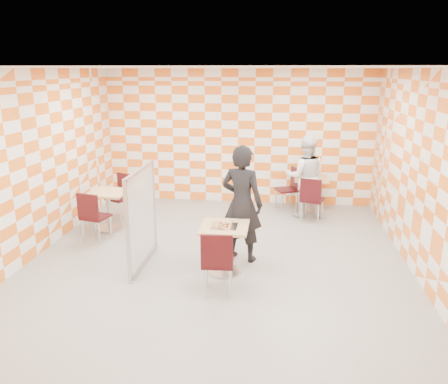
# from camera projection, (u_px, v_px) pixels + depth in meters

# --- Properties ---
(room_shell) EXTENTS (7.00, 7.00, 7.00)m
(room_shell) POSITION_uv_depth(u_px,v_px,m) (221.00, 165.00, 6.99)
(room_shell) COLOR gray
(room_shell) RESTS_ON ground
(main_table) EXTENTS (0.70, 0.70, 0.75)m
(main_table) POSITION_uv_depth(u_px,v_px,m) (224.00, 241.00, 6.51)
(main_table) COLOR #D8B774
(main_table) RESTS_ON ground
(second_table) EXTENTS (0.70, 0.70, 0.75)m
(second_table) POSITION_uv_depth(u_px,v_px,m) (310.00, 188.00, 9.39)
(second_table) COLOR #D8B774
(second_table) RESTS_ON ground
(empty_table) EXTENTS (0.70, 0.70, 0.75)m
(empty_table) POSITION_uv_depth(u_px,v_px,m) (109.00, 204.00, 8.30)
(empty_table) COLOR #D8B774
(empty_table) RESTS_ON ground
(chair_main_front) EXTENTS (0.44, 0.45, 0.92)m
(chair_main_front) POSITION_uv_depth(u_px,v_px,m) (217.00, 259.00, 5.81)
(chair_main_front) COLOR #360A0E
(chair_main_front) RESTS_ON ground
(chair_second_front) EXTENTS (0.53, 0.54, 0.92)m
(chair_second_front) POSITION_uv_depth(u_px,v_px,m) (312.00, 196.00, 8.66)
(chair_second_front) COLOR #360A0E
(chair_second_front) RESTS_ON ground
(chair_second_side) EXTENTS (0.56, 0.55, 0.92)m
(chair_second_side) POSITION_uv_depth(u_px,v_px,m) (291.00, 185.00, 9.49)
(chair_second_side) COLOR #360A0E
(chair_second_side) RESTS_ON ground
(chair_empty_near) EXTENTS (0.51, 0.51, 0.92)m
(chair_empty_near) POSITION_uv_depth(u_px,v_px,m) (92.00, 213.00, 7.64)
(chair_empty_near) COLOR #360A0E
(chair_empty_near) RESTS_ON ground
(chair_empty_far) EXTENTS (0.56, 0.57, 0.92)m
(chair_empty_far) POSITION_uv_depth(u_px,v_px,m) (122.00, 193.00, 8.92)
(chair_empty_far) COLOR #360A0E
(chair_empty_far) RESTS_ON ground
(partition) EXTENTS (0.08, 1.38, 1.55)m
(partition) POSITION_uv_depth(u_px,v_px,m) (142.00, 217.00, 6.71)
(partition) COLOR white
(partition) RESTS_ON ground
(man_dark) EXTENTS (0.79, 0.64, 1.87)m
(man_dark) POSITION_uv_depth(u_px,v_px,m) (242.00, 204.00, 6.87)
(man_dark) COLOR black
(man_dark) RESTS_ON ground
(man_white) EXTENTS (0.85, 0.68, 1.70)m
(man_white) POSITION_uv_depth(u_px,v_px,m) (305.00, 177.00, 8.97)
(man_white) COLOR white
(man_white) RESTS_ON ground
(pizza_on_foil) EXTENTS (0.40, 0.40, 0.04)m
(pizza_on_foil) POSITION_uv_depth(u_px,v_px,m) (224.00, 225.00, 6.42)
(pizza_on_foil) COLOR silver
(pizza_on_foil) RESTS_ON main_table
(sport_bottle) EXTENTS (0.06, 0.06, 0.20)m
(sport_bottle) POSITION_uv_depth(u_px,v_px,m) (301.00, 172.00, 9.38)
(sport_bottle) COLOR white
(sport_bottle) RESTS_ON second_table
(soda_bottle) EXTENTS (0.07, 0.07, 0.23)m
(soda_bottle) POSITION_uv_depth(u_px,v_px,m) (317.00, 173.00, 9.31)
(soda_bottle) COLOR black
(soda_bottle) RESTS_ON second_table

